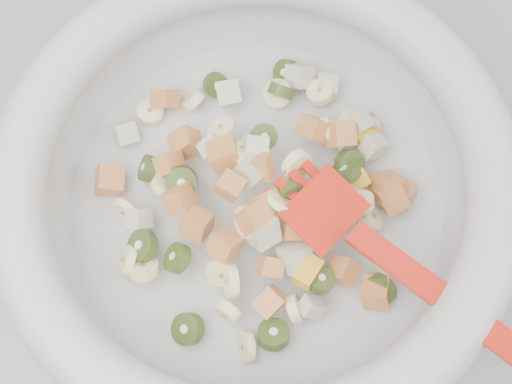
# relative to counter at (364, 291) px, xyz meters

# --- Properties ---
(counter) EXTENTS (2.00, 0.60, 0.90)m
(counter) POSITION_rel_counter_xyz_m (0.00, 0.00, 0.00)
(counter) COLOR gray
(counter) RESTS_ON ground
(mixing_bowl) EXTENTS (0.45, 0.42, 0.12)m
(mixing_bowl) POSITION_rel_counter_xyz_m (-0.17, -0.05, 0.51)
(mixing_bowl) COLOR #B7B7B5
(mixing_bowl) RESTS_ON counter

